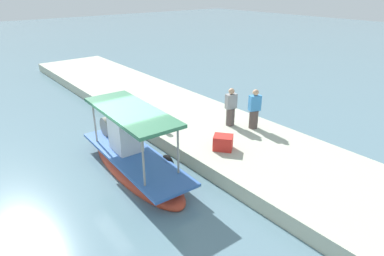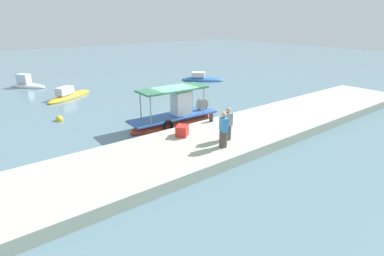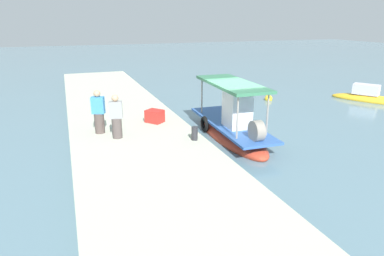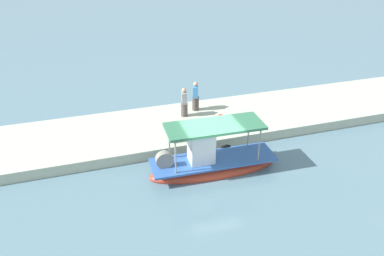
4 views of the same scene
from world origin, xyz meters
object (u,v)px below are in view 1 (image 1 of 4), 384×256
object	(u,v)px
fisherman_near_bollard	(254,111)
fisherman_by_crate	(231,109)
mooring_bollard	(164,126)
main_fishing_boat	(133,158)
cargo_crate	(223,143)

from	to	relation	value
fisherman_near_bollard	fisherman_by_crate	bearing A→B (deg)	33.70
fisherman_by_crate	mooring_bollard	distance (m)	3.06
fisherman_by_crate	mooring_bollard	world-z (taller)	fisherman_by_crate
main_fishing_boat	fisherman_by_crate	xyz separation A→B (m)	(-0.13, -4.89, 0.86)
mooring_bollard	cargo_crate	world-z (taller)	cargo_crate
cargo_crate	fisherman_near_bollard	bearing A→B (deg)	-75.09
fisherman_near_bollard	fisherman_by_crate	xyz separation A→B (m)	(0.86, 0.57, -0.02)
fisherman_near_bollard	cargo_crate	world-z (taller)	fisherman_near_bollard
main_fishing_boat	mooring_bollard	size ratio (longest dim) A/B	11.74
fisherman_by_crate	cargo_crate	distance (m)	2.47
mooring_bollard	cargo_crate	bearing A→B (deg)	-163.47
cargo_crate	main_fishing_boat	bearing A→B (deg)	61.27
fisherman_by_crate	mooring_bollard	bearing A→B (deg)	64.53
main_fishing_boat	fisherman_near_bollard	world-z (taller)	main_fishing_boat
mooring_bollard	main_fishing_boat	bearing A→B (deg)	118.37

